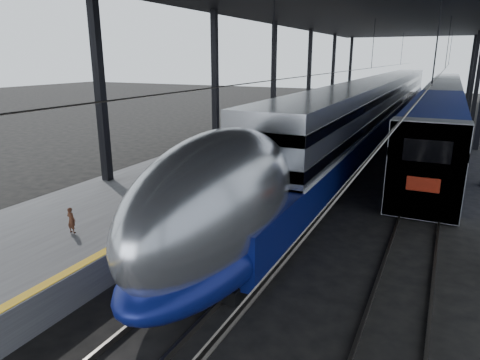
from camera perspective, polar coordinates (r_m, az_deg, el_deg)
The scene contains 8 objects.
ground at distance 13.25m, azimuth -12.76°, elevation -12.55°, with size 160.00×160.00×0.00m, color black.
platform at distance 31.51m, azimuth 4.92°, elevation 5.45°, with size 6.00×80.00×1.00m, color #4C4C4F.
yellow_strip at distance 30.55m, azimuth 9.87°, elevation 5.90°, with size 0.30×80.00×0.01m, color gold.
rails at distance 29.76m, azimuth 19.44°, elevation 3.14°, with size 6.52×80.00×0.16m.
canopy at distance 29.63m, azimuth 15.84°, elevation 21.01°, with size 18.00×75.00×9.47m.
tgv_train at distance 38.13m, azimuth 17.55°, elevation 9.07°, with size 3.16×65.20×4.52m.
second_train at distance 44.74m, azimuth 25.35°, elevation 9.06°, with size 2.87×56.05×3.95m.
child at distance 14.25m, azimuth -21.58°, elevation -5.00°, with size 0.30×0.20×0.83m, color #482618.
Camera 1 is at (7.50, -8.96, 6.25)m, focal length 32.00 mm.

